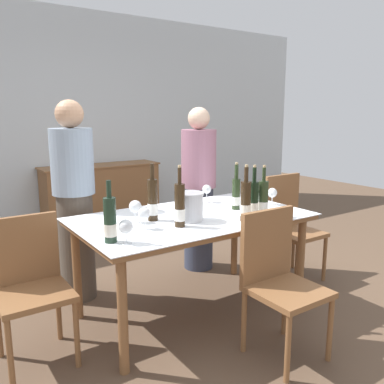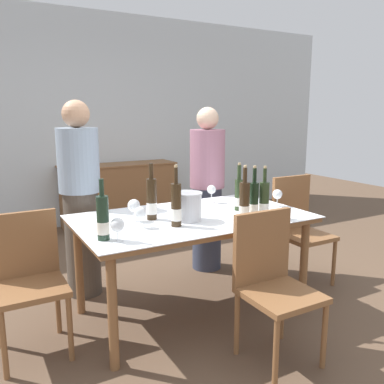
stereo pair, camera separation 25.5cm
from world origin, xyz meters
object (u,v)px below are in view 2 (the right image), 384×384
(wine_bottle_1, at_px, (264,201))
(wine_glass_1, at_px, (140,213))
(dining_table, at_px, (192,225))
(wine_bottle_5, at_px, (152,200))
(wine_glass_3, at_px, (277,195))
(wine_glass_0, at_px, (134,206))
(person_guest_left, at_px, (207,190))
(wine_bottle_6, at_px, (254,201))
(chair_left_end, at_px, (28,273))
(wine_bottle_0, at_px, (239,194))
(wine_bottle_4, at_px, (103,219))
(chair_near_front, at_px, (272,277))
(wine_bottle_3, at_px, (176,206))
(wine_glass_2, at_px, (211,190))
(wine_bottle_2, at_px, (244,203))
(wine_glass_4, at_px, (117,226))
(person_host, at_px, (80,200))
(sideboard_cabinet, at_px, (119,194))
(ice_bucket, at_px, (188,206))
(chair_right_end, at_px, (298,223))

(wine_bottle_1, height_order, wine_glass_1, wine_bottle_1)
(dining_table, xyz_separation_m, wine_bottle_5, (-0.30, 0.06, 0.21))
(wine_glass_3, bearing_deg, wine_glass_0, 173.42)
(wine_bottle_5, xyz_separation_m, person_guest_left, (0.86, 0.67, -0.12))
(wine_bottle_6, distance_m, chair_left_end, 1.58)
(wine_bottle_0, relative_size, wine_bottle_4, 1.00)
(wine_bottle_1, distance_m, chair_near_front, 0.62)
(wine_bottle_3, bearing_deg, wine_bottle_1, -9.38)
(wine_bottle_0, relative_size, chair_near_front, 0.41)
(wine_bottle_6, xyz_separation_m, wine_glass_2, (0.01, 0.59, -0.02))
(wine_bottle_0, distance_m, wine_bottle_3, 0.65)
(wine_glass_1, distance_m, chair_left_end, 0.80)
(wine_bottle_2, xyz_separation_m, wine_glass_4, (-0.91, 0.01, -0.04))
(wine_bottle_4, relative_size, chair_left_end, 0.42)
(wine_bottle_3, relative_size, chair_near_front, 0.45)
(wine_bottle_5, bearing_deg, wine_glass_1, -133.47)
(wine_glass_3, bearing_deg, person_guest_left, 103.09)
(wine_glass_4, bearing_deg, person_guest_left, 39.86)
(chair_near_front, bearing_deg, wine_bottle_6, 66.95)
(wine_bottle_6, relative_size, chair_near_front, 0.42)
(chair_left_end, relative_size, chair_near_front, 0.97)
(wine_bottle_3, bearing_deg, chair_near_front, -54.30)
(wine_glass_1, bearing_deg, chair_near_front, -45.43)
(dining_table, height_order, wine_bottle_5, wine_bottle_5)
(wine_glass_1, bearing_deg, wine_bottle_3, -20.11)
(wine_bottle_4, bearing_deg, person_host, 83.83)
(sideboard_cabinet, distance_m, dining_table, 2.71)
(wine_bottle_2, relative_size, chair_left_end, 0.45)
(wine_bottle_3, relative_size, person_guest_left, 0.27)
(dining_table, bearing_deg, wine_bottle_5, 169.32)
(wine_glass_2, height_order, chair_left_end, wine_glass_2)
(wine_glass_2, xyz_separation_m, person_guest_left, (0.21, 0.42, -0.09))
(dining_table, distance_m, wine_bottle_2, 0.45)
(chair_near_front, xyz_separation_m, person_host, (-0.79, 1.46, 0.29))
(chair_left_end, bearing_deg, sideboard_cabinet, 60.00)
(chair_left_end, height_order, chair_near_front, chair_near_front)
(wine_glass_2, bearing_deg, person_guest_left, 63.26)
(sideboard_cabinet, xyz_separation_m, ice_bucket, (-0.44, -2.76, 0.45))
(wine_bottle_1, distance_m, wine_bottle_5, 0.80)
(wine_bottle_5, relative_size, wine_glass_1, 2.80)
(sideboard_cabinet, relative_size, wine_glass_1, 10.77)
(wine_bottle_6, relative_size, wine_glass_0, 2.43)
(wine_bottle_0, xyz_separation_m, wine_bottle_2, (-0.17, -0.30, 0.01))
(wine_bottle_3, height_order, chair_right_end, wine_bottle_3)
(ice_bucket, bearing_deg, dining_table, 47.53)
(wine_glass_0, bearing_deg, wine_glass_3, -6.58)
(wine_bottle_1, distance_m, person_guest_left, 1.03)
(wine_bottle_1, distance_m, wine_glass_4, 1.10)
(wine_glass_0, bearing_deg, wine_glass_1, -97.50)
(wine_glass_1, relative_size, wine_glass_4, 1.00)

